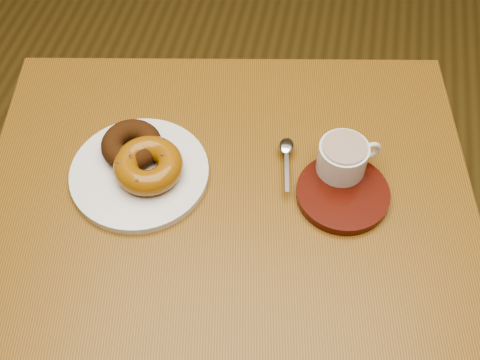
% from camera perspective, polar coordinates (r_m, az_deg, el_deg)
% --- Properties ---
extents(ground, '(6.00, 6.00, 0.00)m').
position_cam_1_polar(ground, '(1.70, 7.63, -12.90)').
color(ground, brown).
rests_on(ground, ground).
extents(cafe_table, '(0.89, 0.74, 0.75)m').
position_cam_1_polar(cafe_table, '(1.08, -1.04, -4.15)').
color(cafe_table, brown).
rests_on(cafe_table, ground).
extents(donut_plate, '(0.24, 0.24, 0.01)m').
position_cam_1_polar(donut_plate, '(1.00, -9.50, 0.65)').
color(donut_plate, silver).
rests_on(donut_plate, cafe_table).
extents(donut_cinnamon, '(0.11, 0.11, 0.04)m').
position_cam_1_polar(donut_cinnamon, '(1.01, -10.24, 3.31)').
color(donut_cinnamon, '#351B0A').
rests_on(donut_cinnamon, donut_plate).
extents(donut_caramel, '(0.15, 0.15, 0.04)m').
position_cam_1_polar(donut_caramel, '(0.97, -8.70, 1.39)').
color(donut_caramel, '#8C540F').
rests_on(donut_caramel, donut_plate).
extents(saucer, '(0.20, 0.20, 0.02)m').
position_cam_1_polar(saucer, '(0.98, 9.71, -1.29)').
color(saucer, '#3D0F08').
rests_on(saucer, cafe_table).
extents(coffee_cup, '(0.10, 0.08, 0.06)m').
position_cam_1_polar(coffee_cup, '(0.98, 9.78, 2.14)').
color(coffee_cup, silver).
rests_on(coffee_cup, saucer).
extents(teaspoon, '(0.03, 0.11, 0.01)m').
position_cam_1_polar(teaspoon, '(1.00, 4.43, 2.81)').
color(teaspoon, silver).
rests_on(teaspoon, saucer).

